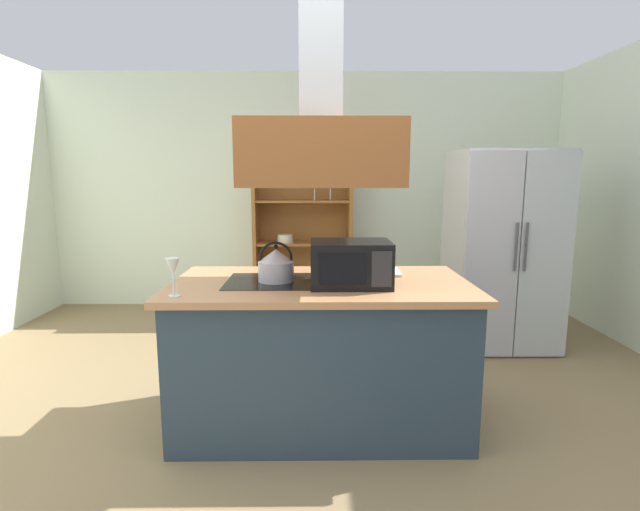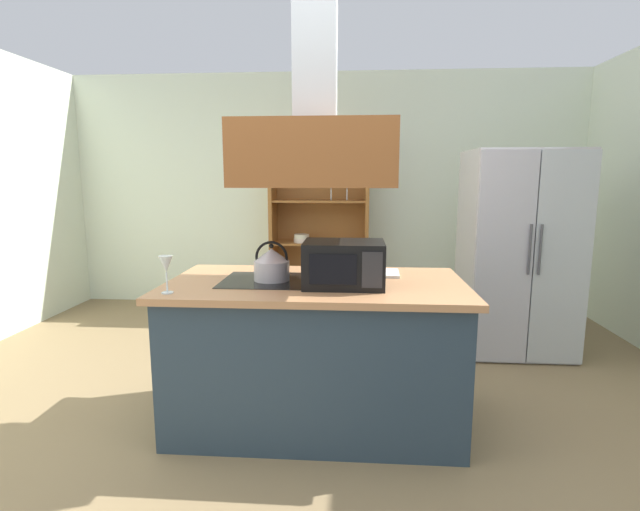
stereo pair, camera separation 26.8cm
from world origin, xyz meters
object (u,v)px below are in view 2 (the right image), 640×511
(refrigerator, at_px, (518,253))
(cutting_board, at_px, (372,273))
(dish_cabinet, at_px, (320,235))
(microwave, at_px, (344,264))
(wine_glass_on_counter, at_px, (166,266))
(kettle, at_px, (272,264))

(refrigerator, distance_m, cutting_board, 1.72)
(refrigerator, xyz_separation_m, dish_cabinet, (-1.82, 1.26, -0.02))
(refrigerator, distance_m, microwave, 2.10)
(wine_glass_on_counter, bearing_deg, kettle, 34.86)
(dish_cabinet, height_order, cutting_board, dish_cabinet)
(wine_glass_on_counter, bearing_deg, microwave, 14.45)
(kettle, relative_size, microwave, 0.52)
(refrigerator, relative_size, wine_glass_on_counter, 8.49)
(dish_cabinet, distance_m, cutting_board, 2.46)
(cutting_board, height_order, wine_glass_on_counter, wine_glass_on_counter)
(microwave, bearing_deg, dish_cabinet, 97.14)
(cutting_board, relative_size, wine_glass_on_counter, 1.65)
(kettle, bearing_deg, microwave, -14.12)
(refrigerator, distance_m, kettle, 2.36)
(cutting_board, bearing_deg, kettle, -159.16)
(cutting_board, bearing_deg, wine_glass_on_counter, -152.36)
(refrigerator, xyz_separation_m, kettle, (-1.91, -1.37, 0.13))
(kettle, distance_m, microwave, 0.46)
(refrigerator, height_order, microwave, refrigerator)
(kettle, bearing_deg, wine_glass_on_counter, -145.14)
(dish_cabinet, relative_size, wine_glass_on_counter, 9.35)
(refrigerator, relative_size, microwave, 3.80)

